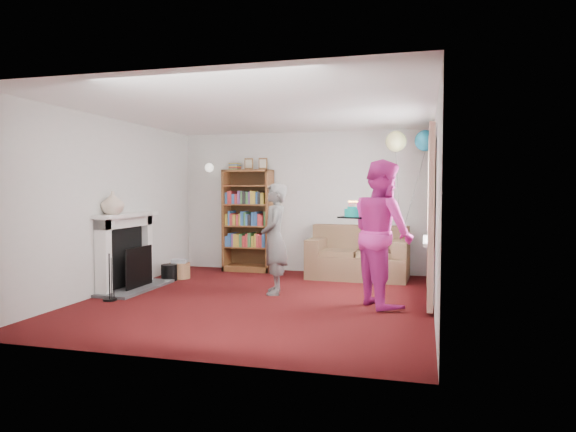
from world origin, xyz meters
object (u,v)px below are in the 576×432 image
(sofa, at_px, (359,258))
(person_striped, at_px, (274,239))
(birthday_cake, at_px, (355,213))
(bookcase, at_px, (249,221))
(person_magenta, at_px, (382,233))

(sofa, bearing_deg, person_striped, -118.93)
(birthday_cake, bearing_deg, bookcase, 136.19)
(person_striped, distance_m, person_magenta, 1.58)
(person_striped, height_order, person_magenta, person_magenta)
(bookcase, xyz_separation_m, person_striped, (1.04, -1.86, -0.12))
(bookcase, relative_size, sofa, 1.25)
(bookcase, relative_size, person_striped, 1.30)
(sofa, relative_size, birthday_cake, 4.74)
(sofa, bearing_deg, birthday_cake, -81.84)
(person_striped, bearing_deg, sofa, 132.03)
(person_magenta, distance_m, birthday_cake, 0.44)
(person_magenta, height_order, birthday_cake, person_magenta)
(sofa, height_order, birthday_cake, birthday_cake)
(person_magenta, relative_size, birthday_cake, 5.37)
(bookcase, height_order, birthday_cake, bookcase)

